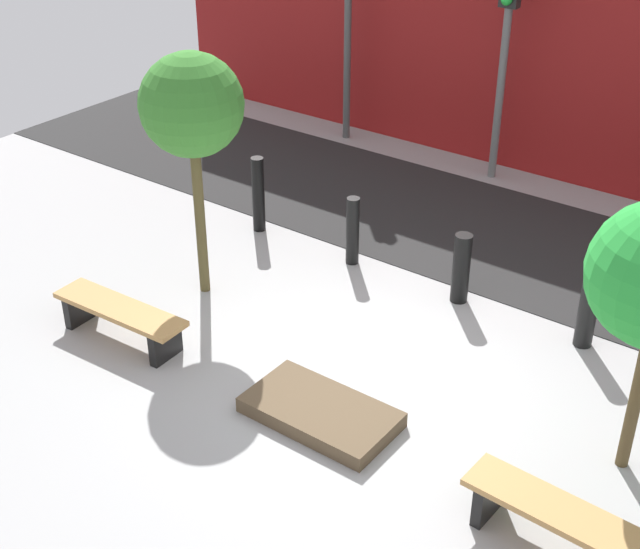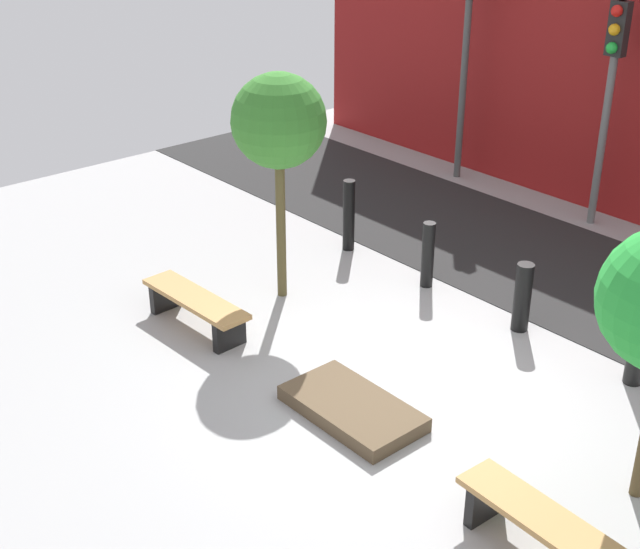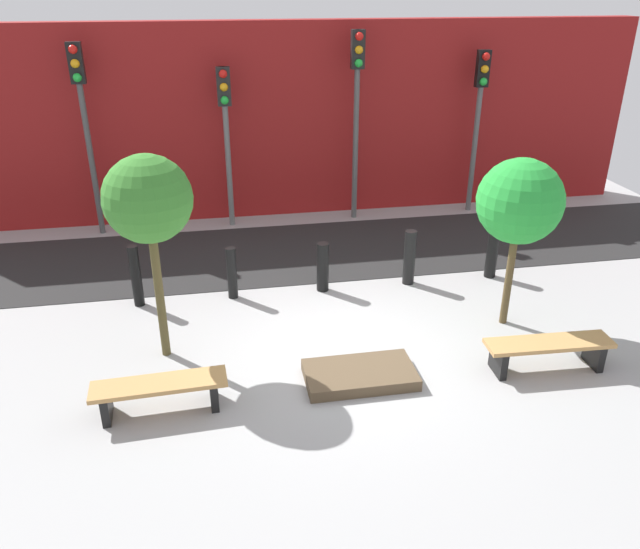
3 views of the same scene
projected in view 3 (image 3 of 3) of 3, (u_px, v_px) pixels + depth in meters
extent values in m
plane|color=#9C9C9C|center=(349.00, 354.00, 9.16)|extent=(18.00, 18.00, 0.00)
cube|color=#242424|center=(307.00, 251.00, 12.64)|extent=(18.00, 3.05, 0.01)
cube|color=maroon|center=(288.00, 121.00, 14.01)|extent=(16.20, 0.50, 4.24)
cube|color=black|center=(106.00, 405.00, 7.75)|extent=(0.12, 0.43, 0.37)
cube|color=black|center=(214.00, 391.00, 8.02)|extent=(0.12, 0.43, 0.37)
cube|color=#B2844C|center=(159.00, 384.00, 7.79)|extent=(1.70, 0.51, 0.06)
cube|color=black|center=(498.00, 361.00, 8.65)|extent=(0.12, 0.43, 0.39)
cube|color=black|center=(594.00, 353.00, 8.82)|extent=(0.12, 0.43, 0.39)
cube|color=#B2844C|center=(549.00, 343.00, 8.64)|extent=(1.79, 0.51, 0.06)
cube|color=brown|center=(360.00, 375.00, 8.53)|extent=(1.51, 0.83, 0.17)
cylinder|color=#4F4526|center=(159.00, 291.00, 8.73)|extent=(0.12, 0.12, 2.06)
sphere|color=#377E2C|center=(148.00, 199.00, 8.15)|extent=(1.18, 1.18, 1.18)
cylinder|color=brown|center=(509.00, 275.00, 9.66)|extent=(0.12, 0.12, 1.68)
sphere|color=green|center=(520.00, 201.00, 9.15)|extent=(1.28, 1.28, 1.28)
cylinder|color=black|center=(136.00, 276.00, 10.33)|extent=(0.17, 0.17, 1.07)
cylinder|color=black|center=(232.00, 273.00, 10.61)|extent=(0.17, 0.17, 0.92)
cylinder|color=black|center=(323.00, 267.00, 10.88)|extent=(0.21, 0.21, 0.89)
cylinder|color=black|center=(409.00, 257.00, 11.10)|extent=(0.21, 0.21, 1.01)
cylinder|color=black|center=(492.00, 254.00, 11.38)|extent=(0.21, 0.21, 0.91)
cylinder|color=#484848|center=(89.00, 143.00, 12.75)|extent=(0.12, 0.12, 3.92)
cube|color=black|center=(76.00, 63.00, 12.08)|extent=(0.28, 0.16, 0.78)
sphere|color=red|center=(73.00, 49.00, 11.88)|extent=(0.17, 0.17, 0.17)
sphere|color=orange|center=(75.00, 64.00, 11.99)|extent=(0.17, 0.17, 0.17)
sphere|color=green|center=(77.00, 78.00, 12.10)|extent=(0.17, 0.17, 0.17)
cylinder|color=slate|center=(228.00, 150.00, 13.31)|extent=(0.12, 0.12, 3.40)
cube|color=black|center=(224.00, 86.00, 12.75)|extent=(0.28, 0.16, 0.78)
sphere|color=red|center=(223.00, 74.00, 12.55)|extent=(0.17, 0.17, 0.17)
sphere|color=orange|center=(224.00, 87.00, 12.66)|extent=(0.17, 0.17, 0.17)
sphere|color=green|center=(225.00, 100.00, 12.77)|extent=(0.17, 0.17, 0.17)
cylinder|color=#505050|center=(356.00, 129.00, 13.62)|extent=(0.12, 0.12, 4.07)
cube|color=black|center=(358.00, 49.00, 12.92)|extent=(0.28, 0.16, 0.78)
sphere|color=red|center=(359.00, 36.00, 12.72)|extent=(0.17, 0.17, 0.17)
sphere|color=orange|center=(359.00, 50.00, 12.83)|extent=(0.17, 0.17, 0.17)
sphere|color=green|center=(359.00, 63.00, 12.94)|extent=(0.17, 0.17, 0.17)
cylinder|color=#565656|center=(476.00, 134.00, 14.17)|extent=(0.12, 0.12, 3.63)
cube|color=black|center=(483.00, 69.00, 13.56)|extent=(0.28, 0.16, 0.78)
sphere|color=red|center=(486.00, 57.00, 13.36)|extent=(0.17, 0.17, 0.17)
sphere|color=orange|center=(485.00, 69.00, 13.47)|extent=(0.17, 0.17, 0.17)
sphere|color=green|center=(483.00, 82.00, 13.58)|extent=(0.17, 0.17, 0.17)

